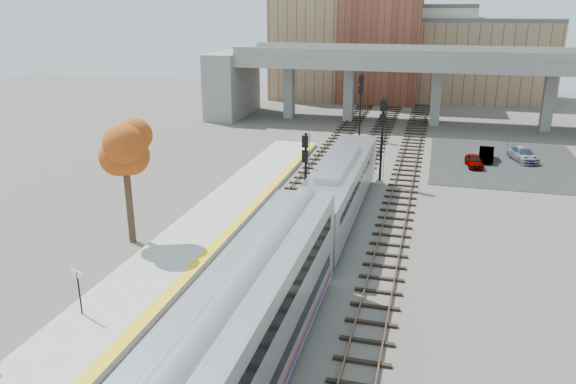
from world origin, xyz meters
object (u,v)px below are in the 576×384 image
at_px(coach, 219,379).
at_px(car_c, 523,154).
at_px(locomotive, 339,188).
at_px(car_a, 474,161).
at_px(tree, 124,150).
at_px(signal_mast_far, 360,107).
at_px(signal_mast_mid, 382,141).
at_px(signal_mast_near, 305,181).
at_px(car_b, 486,154).

relative_size(coach, car_c, 5.63).
bearing_deg(locomotive, coach, -90.00).
bearing_deg(car_a, tree, -141.01).
height_order(signal_mast_far, car_c, signal_mast_far).
xyz_separation_m(signal_mast_mid, signal_mast_far, (-4.10, 16.61, -0.04)).
distance_m(locomotive, tree, 14.62).
bearing_deg(car_c, signal_mast_near, -144.81).
bearing_deg(car_c, tree, -150.68).
bearing_deg(locomotive, signal_mast_near, -148.62).
relative_size(tree, car_b, 2.11).
relative_size(locomotive, car_b, 4.95).
xyz_separation_m(signal_mast_far, tree, (-9.88, -33.04, 2.39)).
bearing_deg(car_b, coach, -100.68).
bearing_deg(signal_mast_near, car_a, 55.67).
relative_size(signal_mast_far, car_a, 2.19).
height_order(coach, car_b, coach).
xyz_separation_m(locomotive, coach, (-0.00, -22.61, 0.52)).
relative_size(coach, signal_mast_mid, 3.41).
bearing_deg(signal_mast_far, car_b, -26.07).
xyz_separation_m(signal_mast_near, signal_mast_far, (0.00, 26.83, 0.64)).
bearing_deg(tree, signal_mast_far, 73.34).
bearing_deg(signal_mast_near, car_b, 56.78).
bearing_deg(signal_mast_far, signal_mast_near, -90.00).
xyz_separation_m(signal_mast_near, signal_mast_mid, (4.10, 10.23, 0.68)).
xyz_separation_m(signal_mast_near, tree, (-9.88, -6.20, 3.03)).
height_order(signal_mast_mid, car_b, signal_mast_mid).
relative_size(car_a, car_b, 0.86).
bearing_deg(locomotive, tree, -148.02).
distance_m(locomotive, coach, 22.61).
relative_size(locomotive, signal_mast_far, 2.62).
relative_size(signal_mast_mid, car_a, 2.21).
height_order(locomotive, car_c, locomotive).
height_order(car_b, car_c, car_c).
height_order(signal_mast_near, signal_mast_mid, signal_mast_mid).
xyz_separation_m(car_a, car_c, (4.68, 3.51, 0.08)).
xyz_separation_m(tree, car_b, (23.19, 26.52, -5.37)).
bearing_deg(signal_mast_near, tree, -147.90).
bearing_deg(coach, tree, 128.39).
distance_m(signal_mast_near, signal_mast_mid, 11.04).
bearing_deg(car_c, coach, -125.51).
bearing_deg(car_a, signal_mast_near, -132.75).
distance_m(coach, car_a, 40.33).
xyz_separation_m(locomotive, signal_mast_near, (-2.10, -1.28, 0.73)).
height_order(locomotive, signal_mast_near, signal_mast_near).
xyz_separation_m(coach, signal_mast_far, (-2.10, 48.16, 0.86)).
height_order(locomotive, signal_mast_mid, signal_mast_mid).
xyz_separation_m(signal_mast_mid, car_a, (7.98, 7.47, -3.08)).
distance_m(coach, car_c, 45.03).
bearing_deg(tree, car_c, 45.80).
bearing_deg(car_b, signal_mast_far, 158.32).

